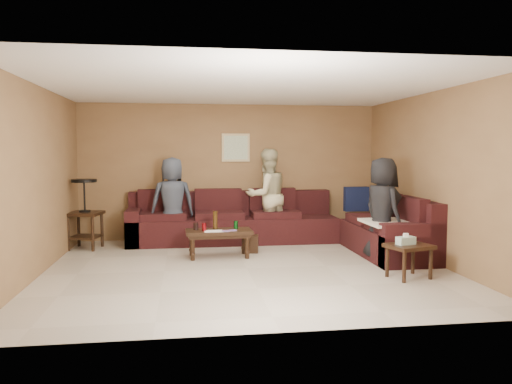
# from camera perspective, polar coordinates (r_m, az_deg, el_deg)

# --- Properties ---
(room) EXTENTS (5.60, 5.50, 2.50)m
(room) POSITION_cam_1_polar(r_m,az_deg,el_deg) (6.85, -1.07, 4.93)
(room) COLOR #B6AC9A
(room) RESTS_ON ground
(sectional_sofa) EXTENTS (4.65, 2.90, 0.97)m
(sectional_sofa) POSITION_cam_1_polar(r_m,az_deg,el_deg) (8.57, 3.11, -4.09)
(sectional_sofa) COLOR #331113
(sectional_sofa) RESTS_ON ground
(coffee_table) EXTENTS (1.02, 0.53, 0.70)m
(coffee_table) POSITION_cam_1_polar(r_m,az_deg,el_deg) (7.73, -4.30, -4.80)
(coffee_table) COLOR black
(coffee_table) RESTS_ON ground
(end_table_left) EXTENTS (0.61, 0.61, 1.17)m
(end_table_left) POSITION_cam_1_polar(r_m,az_deg,el_deg) (8.80, -18.97, -2.23)
(end_table_left) COLOR black
(end_table_left) RESTS_ON ground
(side_table_right) EXTENTS (0.63, 0.56, 0.58)m
(side_table_right) POSITION_cam_1_polar(r_m,az_deg,el_deg) (6.73, 17.03, -6.22)
(side_table_right) COLOR black
(side_table_right) RESTS_ON ground
(waste_bin) EXTENTS (0.27, 0.27, 0.28)m
(waste_bin) POSITION_cam_1_polar(r_m,az_deg,el_deg) (8.11, -0.57, -5.94)
(waste_bin) COLOR black
(waste_bin) RESTS_ON ground
(wall_art) EXTENTS (0.52, 0.04, 0.52)m
(wall_art) POSITION_cam_1_polar(r_m,az_deg,el_deg) (9.32, -2.33, 5.09)
(wall_art) COLOR tan
(wall_art) RESTS_ON ground
(person_left) EXTENTS (0.82, 0.61, 1.53)m
(person_left) POSITION_cam_1_polar(r_m,az_deg,el_deg) (8.72, -9.52, -1.08)
(person_left) COLOR #313744
(person_left) RESTS_ON ground
(person_middle) EXTENTS (0.98, 0.87, 1.68)m
(person_middle) POSITION_cam_1_polar(r_m,az_deg,el_deg) (8.97, 1.26, -0.40)
(person_middle) COLOR beige
(person_middle) RESTS_ON ground
(person_right) EXTENTS (0.65, 0.85, 1.54)m
(person_right) POSITION_cam_1_polar(r_m,az_deg,el_deg) (7.64, 14.26, -1.94)
(person_right) COLOR black
(person_right) RESTS_ON ground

